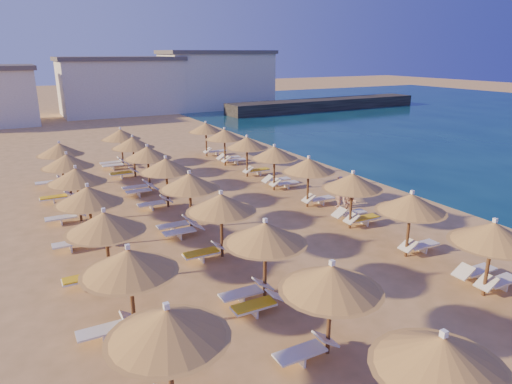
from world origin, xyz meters
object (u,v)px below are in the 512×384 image
parasol_row_east (329,174)px  beachgoer_a (339,192)px  parasol_row_west (204,192)px  jetty (325,104)px  beachgoer_b (349,202)px

parasol_row_east → beachgoer_a: (1.33, 0.82, -1.37)m
parasol_row_east → parasol_row_west: same height
jetty → parasol_row_east: size_ratio=0.88×
parasol_row_west → beachgoer_b: (7.38, -0.55, -1.43)m
beachgoer_a → beachgoer_b: size_ratio=1.08×
beachgoer_a → beachgoer_b: 1.45m
parasol_row_east → parasol_row_west: size_ratio=1.00×
beachgoer_a → parasol_row_west: bearing=-62.4°
parasol_row_east → beachgoer_b: (0.88, -0.55, -1.43)m
parasol_row_west → beachgoer_b: bearing=-4.3°
parasol_row_east → beachgoer_b: bearing=-31.9°
parasol_row_east → parasol_row_west: bearing=180.0°
beachgoer_a → beachgoer_b: beachgoer_a is taller
parasol_row_east → beachgoer_a: parasol_row_east is taller
jetty → parasol_row_west: bearing=-133.9°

